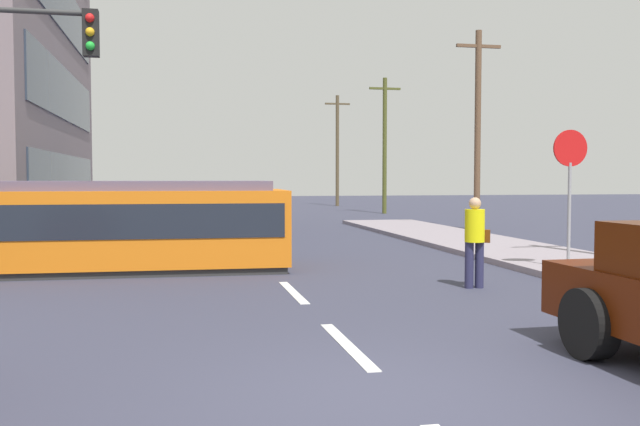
{
  "coord_description": "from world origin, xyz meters",
  "views": [
    {
      "loc": [
        -2.01,
        -6.13,
        2.03
      ],
      "look_at": [
        1.04,
        8.68,
        1.26
      ],
      "focal_mm": 39.34,
      "sensor_mm": 36.0,
      "label": 1
    }
  ],
  "objects": [
    {
      "name": "ground_plane",
      "position": [
        0.0,
        10.0,
        0.0
      ],
      "size": [
        120.0,
        120.0,
        0.0
      ],
      "primitive_type": "plane",
      "color": "#363749"
    },
    {
      "name": "sidewalk_curb_right",
      "position": [
        6.8,
        6.0,
        0.07
      ],
      "size": [
        3.2,
        36.0,
        0.14
      ],
      "primitive_type": "cube",
      "color": "gray",
      "rests_on": "ground"
    },
    {
      "name": "lane_stripe_1",
      "position": [
        0.0,
        2.0,
        0.01
      ],
      "size": [
        0.16,
        2.4,
        0.01
      ],
      "primitive_type": "cube",
      "color": "silver",
      "rests_on": "ground"
    },
    {
      "name": "lane_stripe_2",
      "position": [
        0.0,
        6.0,
        0.01
      ],
      "size": [
        0.16,
        2.4,
        0.01
      ],
      "primitive_type": "cube",
      "color": "silver",
      "rests_on": "ground"
    },
    {
      "name": "lane_stripe_3",
      "position": [
        0.0,
        15.59,
        0.01
      ],
      "size": [
        0.16,
        2.4,
        0.01
      ],
      "primitive_type": "cube",
      "color": "silver",
      "rests_on": "ground"
    },
    {
      "name": "lane_stripe_4",
      "position": [
        0.0,
        21.59,
        0.01
      ],
      "size": [
        0.16,
        2.4,
        0.01
      ],
      "primitive_type": "cube",
      "color": "silver",
      "rests_on": "ground"
    },
    {
      "name": "streetcar_tram",
      "position": [
        -3.25,
        9.59,
        1.01
      ],
      "size": [
        7.3,
        2.72,
        1.96
      ],
      "color": "orange",
      "rests_on": "ground"
    },
    {
      "name": "city_bus",
      "position": [
        -1.32,
        18.69,
        1.06
      ],
      "size": [
        2.71,
        5.44,
        1.85
      ],
      "color": "#1F4997",
      "rests_on": "ground"
    },
    {
      "name": "pedestrian_crossing",
      "position": [
        3.35,
        5.82,
        0.94
      ],
      "size": [
        0.51,
        0.36,
        1.67
      ],
      "color": "#272648",
      "rests_on": "ground"
    },
    {
      "name": "parked_sedan_mid",
      "position": [
        -5.09,
        13.55,
        0.62
      ],
      "size": [
        2.02,
        4.09,
        1.19
      ],
      "color": "silver",
      "rests_on": "ground"
    },
    {
      "name": "parked_sedan_far",
      "position": [
        -5.27,
        20.27,
        0.62
      ],
      "size": [
        1.96,
        4.48,
        1.19
      ],
      "color": "silver",
      "rests_on": "ground"
    },
    {
      "name": "stop_sign",
      "position": [
        6.01,
        7.08,
        2.19
      ],
      "size": [
        0.76,
        0.07,
        2.88
      ],
      "color": "gray",
      "rests_on": "sidewalk_curb_right"
    },
    {
      "name": "traffic_light_mast",
      "position": [
        -4.88,
        7.3,
        3.62
      ],
      "size": [
        2.57,
        0.33,
        5.2
      ],
      "color": "#333333",
      "rests_on": "ground"
    },
    {
      "name": "utility_pole_mid",
      "position": [
        9.45,
        19.3,
        4.02
      ],
      "size": [
        1.8,
        0.24,
        7.69
      ],
      "color": "brown",
      "rests_on": "ground"
    },
    {
      "name": "utility_pole_far",
      "position": [
        9.51,
        31.84,
        3.99
      ],
      "size": [
        1.8,
        0.24,
        7.61
      ],
      "color": "#4C5021",
      "rests_on": "ground"
    },
    {
      "name": "utility_pole_distant",
      "position": [
        9.28,
        42.65,
        4.11
      ],
      "size": [
        1.8,
        0.24,
        7.87
      ],
      "color": "brown",
      "rests_on": "ground"
    }
  ]
}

